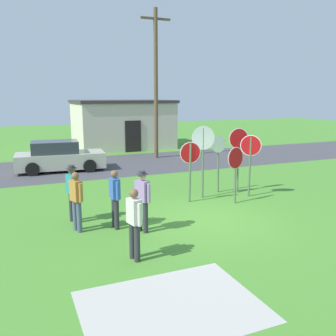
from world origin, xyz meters
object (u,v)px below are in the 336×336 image
parked_car_on_street (59,157)px  stop_sign_center_cluster (235,165)px  stop_sign_rear_left (203,148)px  person_on_left (142,198)px  person_in_blue (72,190)px  person_holding_notes (76,198)px  utility_pole (156,82)px  stop_sign_low_front (218,154)px  stop_sign_tallest (250,155)px  person_near_signs (115,196)px  stop_sign_rear_right (190,161)px  person_in_teal (134,220)px  stop_sign_nearest (238,148)px

parked_car_on_street → stop_sign_center_cluster: size_ratio=2.22×
stop_sign_rear_left → person_on_left: 4.13m
person_in_blue → person_holding_notes: (-0.02, -0.82, -0.03)m
stop_sign_rear_left → person_on_left: size_ratio=1.53×
person_holding_notes → person_on_left: 1.83m
utility_pole → stop_sign_center_cluster: size_ratio=4.33×
stop_sign_rear_left → stop_sign_low_front: size_ratio=1.19×
stop_sign_rear_left → person_in_blue: (-4.84, -0.88, -0.86)m
stop_sign_low_front → stop_sign_tallest: bearing=-52.9°
person_near_signs → stop_sign_tallest: bearing=13.6°
stop_sign_tallest → stop_sign_rear_left: bearing=162.0°
stop_sign_tallest → stop_sign_low_front: bearing=127.1°
stop_sign_tallest → person_in_blue: size_ratio=1.33×
stop_sign_rear_left → person_in_blue: bearing=-169.6°
utility_pole → stop_sign_rear_right: size_ratio=3.99×
stop_sign_center_cluster → person_near_signs: 4.60m
stop_sign_rear_left → stop_sign_tallest: bearing=-18.0°
stop_sign_rear_right → stop_sign_low_front: stop_sign_low_front is taller
utility_pole → stop_sign_low_front: 9.03m
stop_sign_tallest → person_in_teal: size_ratio=1.37×
person_in_teal → stop_sign_center_cluster: bearing=32.8°
person_near_signs → person_in_teal: size_ratio=1.00×
stop_sign_rear_right → stop_sign_low_front: 1.84m
person_in_blue → person_in_teal: (0.89, -3.18, -0.03)m
parked_car_on_street → person_in_teal: (0.33, -11.27, 0.26)m
stop_sign_nearest → person_on_left: 5.52m
parked_car_on_street → stop_sign_rear_right: stop_sign_rear_right is taller
stop_sign_nearest → stop_sign_rear_left: bearing=-175.2°
utility_pole → stop_sign_tallest: utility_pole is taller
person_in_teal → stop_sign_nearest: bearing=37.1°
stop_sign_rear_left → stop_sign_nearest: size_ratio=1.06×
stop_sign_center_cluster → person_on_left: 4.15m
stop_sign_rear_right → person_near_signs: (-3.11, -1.50, -0.53)m
stop_sign_rear_left → stop_sign_center_cluster: bearing=-57.0°
stop_sign_rear_right → stop_sign_center_cluster: stop_sign_rear_right is taller
stop_sign_center_cluster → person_in_blue: bearing=178.0°
stop_sign_low_front → person_in_teal: 6.67m
person_holding_notes → person_on_left: person_on_left is taller
stop_sign_low_front → stop_sign_tallest: 1.27m
stop_sign_rear_right → person_holding_notes: bearing=-162.3°
parked_car_on_street → stop_sign_nearest: bearing=-50.2°
utility_pole → person_on_left: 12.88m
person_on_left → person_near_signs: bearing=136.8°
stop_sign_nearest → person_in_blue: stop_sign_nearest is taller
stop_sign_center_cluster → person_on_left: size_ratio=1.15×
stop_sign_center_cluster → stop_sign_tallest: 1.14m
parked_car_on_street → stop_sign_tallest: stop_sign_tallest is taller
person_holding_notes → stop_sign_center_cluster: bearing=6.5°
person_near_signs → person_in_blue: bearing=135.6°
parked_car_on_street → person_on_left: bearing=-83.6°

